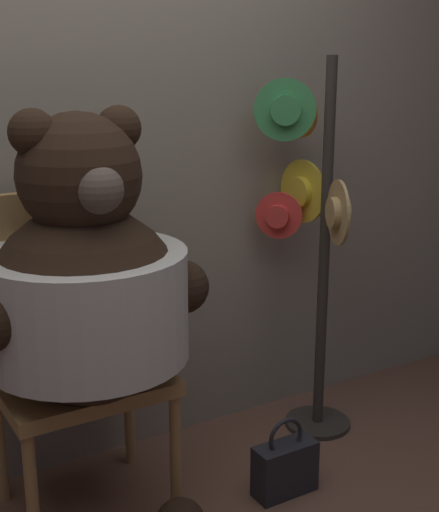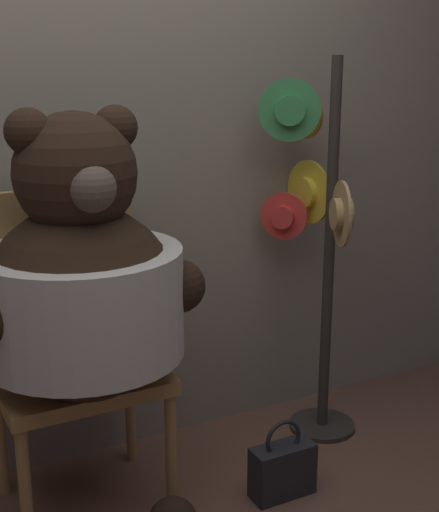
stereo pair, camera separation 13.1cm
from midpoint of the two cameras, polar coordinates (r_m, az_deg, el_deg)
The scene contains 5 objects.
wall_back at distance 2.65m, azimuth -14.28°, elevation 9.72°, with size 8.00×0.10×2.58m.
chair at distance 2.53m, azimuth -13.23°, elevation -6.70°, with size 0.56×0.45×1.11m.
teddy_bear at distance 2.31m, azimuth -12.21°, elevation -2.88°, with size 0.79×0.70×1.40m.
hat_display_rack at distance 2.89m, azimuth 5.98°, elevation 2.14°, with size 0.39×0.53×1.55m.
handbag_on_ground at distance 2.70m, azimuth 3.82°, elevation -16.48°, with size 0.24×0.10×0.30m.
Camera 1 is at (-0.82, -1.72, 1.54)m, focal length 50.00 mm.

